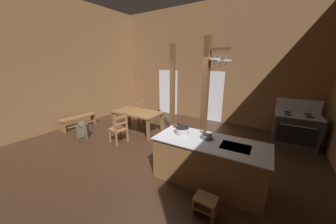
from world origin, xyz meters
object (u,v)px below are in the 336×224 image
(dining_table, at_px, (137,114))
(bottle_tall_on_counter, at_px, (175,123))
(kitchen_island, at_px, (209,161))
(ladderback_chair_near_window, at_px, (144,112))
(bench_along_left_wall, at_px, (79,120))
(stove_range, at_px, (295,129))
(ladderback_chair_by_post, at_px, (119,129))
(backpack, at_px, (83,129))
(mixing_bowl_on_counter, at_px, (207,137))
(bottle_short_on_counter, at_px, (205,130))
(stockpot_on_counter, at_px, (182,131))
(step_stool, at_px, (205,204))

(dining_table, xyz_separation_m, bottle_tall_on_counter, (2.13, -0.99, 0.36))
(kitchen_island, xyz_separation_m, ladderback_chair_near_window, (-3.44, 2.07, 0.00))
(ladderback_chair_near_window, height_order, bench_along_left_wall, ladderback_chair_near_window)
(stove_range, bearing_deg, kitchen_island, -117.43)
(kitchen_island, distance_m, ladderback_chair_by_post, 2.93)
(ladderback_chair_by_post, xyz_separation_m, bench_along_left_wall, (-2.27, 0.07, -0.15))
(dining_table, xyz_separation_m, backpack, (-1.07, -1.41, -0.34))
(stove_range, xyz_separation_m, mixing_bowl_on_counter, (-1.66, -2.94, 0.46))
(bottle_tall_on_counter, relative_size, bottle_short_on_counter, 1.16)
(backpack, relative_size, stockpot_on_counter, 1.66)
(step_stool, relative_size, stockpot_on_counter, 1.01)
(ladderback_chair_near_window, height_order, bottle_short_on_counter, bottle_short_on_counter)
(bench_along_left_wall, height_order, backpack, backpack)
(step_stool, distance_m, mixing_bowl_on_counter, 1.22)
(stove_range, distance_m, stockpot_on_counter, 3.75)
(mixing_bowl_on_counter, relative_size, bottle_short_on_counter, 0.93)
(step_stool, distance_m, bottle_tall_on_counter, 1.82)
(bench_along_left_wall, xyz_separation_m, mixing_bowl_on_counter, (5.09, -0.27, 0.64))
(step_stool, xyz_separation_m, mixing_bowl_on_counter, (-0.35, 0.88, 0.76))
(ladderback_chair_by_post, xyz_separation_m, stockpot_on_counter, (2.29, -0.26, 0.53))
(step_stool, height_order, ladderback_chair_near_window, ladderback_chair_near_window)
(mixing_bowl_on_counter, bearing_deg, ladderback_chair_by_post, 175.95)
(ladderback_chair_near_window, bearing_deg, backpack, -107.65)
(bottle_short_on_counter, bearing_deg, stove_range, 57.33)
(bench_along_left_wall, bearing_deg, ladderback_chair_by_post, -1.83)
(bench_along_left_wall, xyz_separation_m, bottle_short_on_counter, (4.98, -0.10, 0.69))
(kitchen_island, distance_m, stockpot_on_counter, 0.82)
(step_stool, bearing_deg, stove_range, 71.09)
(backpack, distance_m, mixing_bowl_on_counter, 4.10)
(ladderback_chair_by_post, distance_m, bench_along_left_wall, 2.28)
(ladderback_chair_by_post, relative_size, stockpot_on_counter, 2.65)
(ladderback_chair_by_post, relative_size, bottle_short_on_counter, 3.88)
(bottle_tall_on_counter, bearing_deg, dining_table, 154.95)
(ladderback_chair_near_window, distance_m, ladderback_chair_by_post, 1.86)
(bottle_tall_on_counter, bearing_deg, bottle_short_on_counter, -1.61)
(stove_range, distance_m, bench_along_left_wall, 7.26)
(backpack, distance_m, bottle_tall_on_counter, 3.30)
(bench_along_left_wall, bearing_deg, ladderback_chair_near_window, 44.49)
(dining_table, bearing_deg, stove_range, 20.63)
(kitchen_island, xyz_separation_m, backpack, (-4.15, -0.14, -0.13))
(stove_range, xyz_separation_m, ladderback_chair_near_window, (-5.01, -0.95, -0.03))
(bottle_tall_on_counter, height_order, bottle_short_on_counter, bottle_tall_on_counter)
(kitchen_island, relative_size, bench_along_left_wall, 1.66)
(step_stool, height_order, backpack, backpack)
(ladderback_chair_by_post, bearing_deg, bottle_short_on_counter, -0.54)
(kitchen_island, height_order, ladderback_chair_near_window, ladderback_chair_near_window)
(backpack, height_order, stockpot_on_counter, stockpot_on_counter)
(backpack, xyz_separation_m, bottle_tall_on_counter, (3.20, 0.41, 0.70))
(stove_range, xyz_separation_m, bottle_short_on_counter, (-1.77, -2.76, 0.51))
(bottle_short_on_counter, bearing_deg, ladderback_chair_by_post, 179.46)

